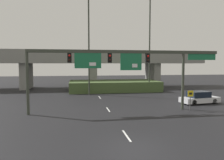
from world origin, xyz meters
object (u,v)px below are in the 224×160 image
at_px(highway_light_pole_far, 89,36).
at_px(signal_gantry, 122,61).
at_px(speed_limit_sign, 190,97).
at_px(highway_light_pole_near, 150,43).
at_px(parked_sedan_near_right, 199,98).

bearing_deg(highway_light_pole_far, signal_gantry, -78.77).
distance_m(speed_limit_sign, highway_light_pole_near, 16.70).
relative_size(speed_limit_sign, highway_light_pole_near, 0.13).
distance_m(speed_limit_sign, highway_light_pole_far, 18.49).
distance_m(highway_light_pole_far, parked_sedan_near_right, 18.39).
bearing_deg(speed_limit_sign, highway_light_pole_far, 124.93).
relative_size(highway_light_pole_near, parked_sedan_near_right, 3.19).
bearing_deg(highway_light_pole_near, highway_light_pole_far, -172.17).
relative_size(highway_light_pole_near, highway_light_pole_far, 0.90).
relative_size(speed_limit_sign, parked_sedan_near_right, 0.43).
xyz_separation_m(speed_limit_sign, highway_light_pole_far, (-9.60, 13.74, 7.81)).
height_order(speed_limit_sign, highway_light_pole_far, highway_light_pole_far).
xyz_separation_m(signal_gantry, parked_sedan_near_right, (10.32, 2.91, -4.46)).
height_order(signal_gantry, highway_light_pole_far, highway_light_pole_far).
bearing_deg(highway_light_pole_far, highway_light_pole_near, 7.83).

